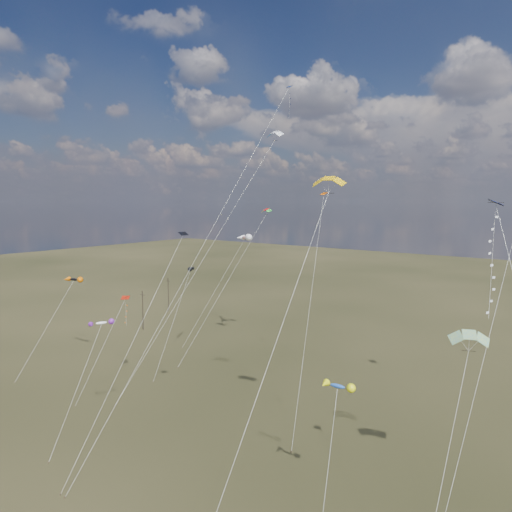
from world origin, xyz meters
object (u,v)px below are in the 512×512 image
Objects in this scene: parafoil_yellow at (328,179)px; utility_pole_far at (168,294)px; novelty_black_orange at (73,280)px; utility_pole_near at (143,310)px.

utility_pole_far is at bearing 149.89° from parafoil_yellow.
parafoil_yellow reaches higher than novelty_black_orange.
novelty_black_orange is at bearing -66.42° from utility_pole_far.
utility_pole_near is at bearing -60.26° from utility_pole_far.
utility_pole_far is 0.57× the size of novelty_black_orange.
utility_pole_far is (-8.00, 14.00, 0.00)m from utility_pole_near.
utility_pole_near is 62.27m from parafoil_yellow.
utility_pole_far is 74.80m from parafoil_yellow.
novelty_black_orange reaches higher than utility_pole_near.
utility_pole_near is 0.28× the size of parafoil_yellow.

